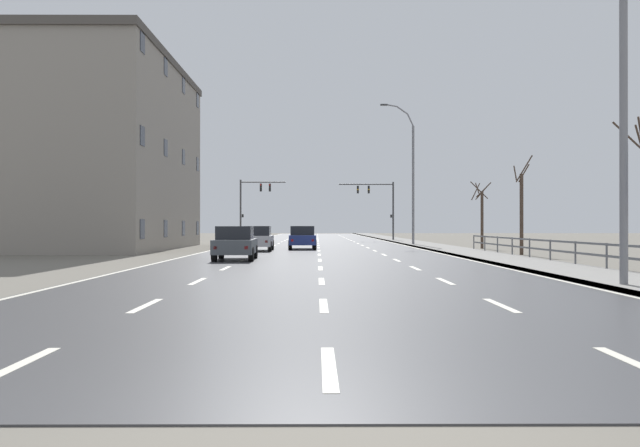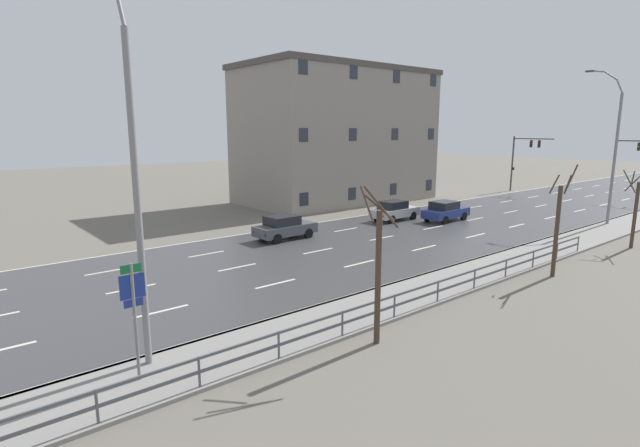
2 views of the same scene
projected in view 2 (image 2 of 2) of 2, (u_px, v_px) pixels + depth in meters
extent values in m
cube|color=#666056|center=(527.00, 209.00, 43.47)|extent=(160.00, 160.00, 0.12)
cube|color=#3D3D3F|center=(584.00, 197.00, 50.95)|extent=(14.00, 120.00, 0.02)
cube|color=beige|center=(108.00, 271.00, 24.15)|extent=(0.16, 2.20, 0.01)
cube|color=beige|center=(207.00, 254.00, 27.52)|extent=(0.16, 2.20, 0.01)
cube|color=beige|center=(284.00, 241.00, 30.89)|extent=(0.16, 2.20, 0.01)
cube|color=beige|center=(346.00, 230.00, 34.26)|extent=(0.16, 2.20, 0.01)
cube|color=beige|center=(397.00, 221.00, 37.63)|extent=(0.16, 2.20, 0.01)
cube|color=beige|center=(439.00, 213.00, 41.00)|extent=(0.16, 2.20, 0.01)
cube|color=beige|center=(475.00, 207.00, 44.36)|extent=(0.16, 2.20, 0.01)
cube|color=beige|center=(506.00, 202.00, 47.73)|extent=(0.16, 2.20, 0.01)
cube|color=beige|center=(533.00, 197.00, 51.10)|extent=(0.16, 2.20, 0.01)
cube|color=beige|center=(557.00, 193.00, 54.47)|extent=(0.16, 2.20, 0.01)
cube|color=beige|center=(578.00, 189.00, 57.84)|extent=(0.16, 2.20, 0.01)
cube|color=beige|center=(596.00, 186.00, 61.21)|extent=(0.16, 2.20, 0.01)
cube|color=beige|center=(613.00, 183.00, 64.58)|extent=(0.16, 2.20, 0.01)
cube|color=beige|center=(628.00, 180.00, 67.94)|extent=(0.16, 2.20, 0.01)
cube|color=beige|center=(131.00, 289.00, 21.50)|extent=(0.16, 2.20, 0.01)
cube|color=beige|center=(237.00, 267.00, 24.87)|extent=(0.16, 2.20, 0.01)
cube|color=beige|center=(318.00, 251.00, 28.24)|extent=(0.16, 2.20, 0.01)
cube|color=beige|center=(382.00, 238.00, 31.61)|extent=(0.16, 2.20, 0.01)
cube|color=beige|center=(433.00, 228.00, 34.97)|extent=(0.16, 2.20, 0.01)
cube|color=beige|center=(475.00, 219.00, 38.34)|extent=(0.16, 2.20, 0.01)
cube|color=beige|center=(511.00, 212.00, 41.71)|extent=(0.16, 2.20, 0.01)
cube|color=beige|center=(541.00, 206.00, 45.08)|extent=(0.16, 2.20, 0.01)
cube|color=beige|center=(567.00, 200.00, 48.45)|extent=(0.16, 2.20, 0.01)
cube|color=beige|center=(589.00, 196.00, 51.82)|extent=(0.16, 2.20, 0.01)
cube|color=beige|center=(609.00, 192.00, 55.19)|extent=(0.16, 2.20, 0.01)
cube|color=beige|center=(627.00, 188.00, 58.55)|extent=(0.16, 2.20, 0.01)
cube|color=beige|center=(161.00, 311.00, 18.85)|extent=(0.16, 2.20, 0.01)
cube|color=beige|center=(276.00, 284.00, 22.22)|extent=(0.16, 2.20, 0.01)
cube|color=beige|center=(360.00, 263.00, 25.58)|extent=(0.16, 2.20, 0.01)
cube|color=beige|center=(424.00, 248.00, 28.95)|extent=(0.16, 2.20, 0.01)
cube|color=beige|center=(475.00, 236.00, 32.32)|extent=(0.16, 2.20, 0.01)
cube|color=beige|center=(517.00, 226.00, 35.69)|extent=(0.16, 2.20, 0.01)
cube|color=beige|center=(551.00, 217.00, 39.06)|extent=(0.16, 2.20, 0.01)
cube|color=beige|center=(580.00, 210.00, 42.43)|extent=(0.16, 2.20, 0.01)
cube|color=beige|center=(605.00, 205.00, 45.80)|extent=(0.16, 2.20, 0.01)
cube|color=beige|center=(626.00, 199.00, 49.17)|extent=(0.16, 2.20, 0.01)
cube|color=beige|center=(522.00, 191.00, 56.14)|extent=(0.16, 120.00, 0.01)
cube|color=#515459|center=(395.00, 296.00, 17.87)|extent=(0.06, 31.41, 0.08)
cube|color=#515459|center=(394.00, 306.00, 17.95)|extent=(0.06, 31.41, 0.08)
cylinder|color=#515459|center=(97.00, 409.00, 11.42)|extent=(0.07, 0.07, 1.00)
cylinder|color=#515459|center=(199.00, 374.00, 13.06)|extent=(0.07, 0.07, 1.00)
cylinder|color=#515459|center=(279.00, 347.00, 14.69)|extent=(0.07, 0.07, 1.00)
cylinder|color=#515459|center=(342.00, 325.00, 16.32)|extent=(0.07, 0.07, 1.00)
cylinder|color=#515459|center=(394.00, 307.00, 17.96)|extent=(0.07, 0.07, 1.00)
cylinder|color=#515459|center=(438.00, 292.00, 19.59)|extent=(0.07, 0.07, 1.00)
cylinder|color=#515459|center=(474.00, 280.00, 21.22)|extent=(0.07, 0.07, 1.00)
cylinder|color=#515459|center=(506.00, 269.00, 22.86)|extent=(0.07, 0.07, 1.00)
cylinder|color=#515459|center=(533.00, 260.00, 24.49)|extent=(0.07, 0.07, 1.00)
cylinder|color=#515459|center=(557.00, 252.00, 26.12)|extent=(0.07, 0.07, 1.00)
cylinder|color=#515459|center=(578.00, 245.00, 27.75)|extent=(0.07, 0.07, 1.00)
cylinder|color=slate|center=(138.00, 208.00, 13.58)|extent=(0.20, 0.20, 9.69)
cylinder|color=slate|center=(120.00, 9.00, 12.72)|extent=(0.53, 0.11, 0.96)
cylinder|color=slate|center=(614.00, 161.00, 35.16)|extent=(0.20, 0.20, 9.59)
cylinder|color=slate|center=(620.00, 86.00, 34.32)|extent=(0.55, 0.11, 1.00)
cylinder|color=slate|center=(611.00, 76.00, 34.67)|extent=(0.93, 0.11, 0.69)
cylinder|color=slate|center=(597.00, 71.00, 35.31)|extent=(1.06, 0.11, 0.29)
cube|color=#333335|center=(590.00, 71.00, 35.70)|extent=(0.56, 0.24, 0.12)
cylinder|color=slate|center=(135.00, 325.00, 13.21)|extent=(0.09, 0.09, 3.49)
cube|color=#146633|center=(131.00, 269.00, 12.92)|extent=(0.03, 0.56, 0.24)
cube|color=navy|center=(132.00, 286.00, 13.02)|extent=(0.03, 0.68, 0.68)
cube|color=white|center=(132.00, 286.00, 13.03)|extent=(0.01, 0.44, 0.22)
cube|color=navy|center=(133.00, 303.00, 13.11)|extent=(0.03, 0.52, 0.22)
cube|color=black|center=(639.00, 147.00, 47.42)|extent=(0.20, 0.28, 0.80)
sphere|color=#2D2D2D|center=(639.00, 144.00, 47.27)|extent=(0.14, 0.14, 0.14)
sphere|color=#F2AD19|center=(638.00, 147.00, 47.32)|extent=(0.14, 0.14, 0.14)
sphere|color=#2D2D2D|center=(638.00, 149.00, 47.37)|extent=(0.14, 0.14, 0.14)
cylinder|color=#38383A|center=(512.00, 164.00, 55.82)|extent=(0.18, 0.18, 6.29)
cylinder|color=#38383A|center=(534.00, 139.00, 53.53)|extent=(4.59, 0.12, 0.12)
cube|color=black|center=(531.00, 144.00, 53.81)|extent=(0.20, 0.28, 0.80)
sphere|color=red|center=(531.00, 141.00, 53.67)|extent=(0.14, 0.14, 0.14)
sphere|color=#2D2D2D|center=(530.00, 144.00, 53.72)|extent=(0.14, 0.14, 0.14)
sphere|color=#2D2D2D|center=(530.00, 146.00, 53.77)|extent=(0.14, 0.14, 0.14)
cube|color=black|center=(539.00, 144.00, 53.11)|extent=(0.20, 0.28, 0.80)
sphere|color=red|center=(539.00, 142.00, 52.97)|extent=(0.14, 0.14, 0.14)
sphere|color=#2D2D2D|center=(538.00, 144.00, 53.02)|extent=(0.14, 0.14, 0.14)
sphere|color=#2D2D2D|center=(538.00, 146.00, 53.07)|extent=(0.14, 0.14, 0.14)
cube|color=black|center=(513.00, 169.00, 55.73)|extent=(0.18, 0.12, 0.32)
cube|color=#B7B7BC|center=(395.00, 212.00, 37.80)|extent=(1.83, 4.13, 0.64)
cube|color=black|center=(393.00, 205.00, 37.53)|extent=(1.59, 2.03, 0.60)
cube|color=slate|center=(401.00, 204.00, 38.13)|extent=(1.41, 0.10, 0.51)
cylinder|color=black|center=(413.00, 216.00, 38.07)|extent=(0.23, 0.66, 0.66)
cylinder|color=black|center=(397.00, 213.00, 39.28)|extent=(0.23, 0.66, 0.66)
cylinder|color=black|center=(392.00, 220.00, 36.45)|extent=(0.23, 0.66, 0.66)
cylinder|color=black|center=(376.00, 217.00, 37.66)|extent=(0.23, 0.66, 0.66)
cube|color=red|center=(371.00, 214.00, 37.00)|extent=(0.16, 0.04, 0.14)
cube|color=red|center=(383.00, 216.00, 36.02)|extent=(0.16, 0.04, 0.14)
cube|color=navy|center=(446.00, 213.00, 37.57)|extent=(1.88, 4.15, 0.64)
cube|color=black|center=(444.00, 205.00, 37.29)|extent=(1.62, 2.05, 0.60)
cube|color=slate|center=(451.00, 204.00, 37.91)|extent=(1.41, 0.12, 0.51)
cylinder|color=black|center=(464.00, 216.00, 37.85)|extent=(0.24, 0.67, 0.66)
cylinder|color=black|center=(446.00, 214.00, 39.05)|extent=(0.24, 0.67, 0.66)
cylinder|color=black|center=(445.00, 220.00, 36.21)|extent=(0.24, 0.67, 0.66)
cylinder|color=black|center=(427.00, 217.00, 37.41)|extent=(0.24, 0.67, 0.66)
cube|color=red|center=(423.00, 215.00, 36.74)|extent=(0.16, 0.04, 0.14)
cube|color=red|center=(437.00, 217.00, 35.77)|extent=(0.16, 0.04, 0.14)
cube|color=#474C51|center=(285.00, 229.00, 31.30)|extent=(1.88, 4.15, 0.64)
cube|color=black|center=(282.00, 220.00, 31.02)|extent=(1.62, 2.05, 0.60)
cube|color=slate|center=(294.00, 219.00, 31.64)|extent=(1.41, 0.12, 0.51)
cylinder|color=black|center=(308.00, 233.00, 31.59)|extent=(0.24, 0.67, 0.66)
cylinder|color=black|center=(293.00, 230.00, 32.79)|extent=(0.24, 0.67, 0.66)
cylinder|color=black|center=(277.00, 239.00, 29.95)|extent=(0.24, 0.67, 0.66)
cylinder|color=black|center=(262.00, 235.00, 31.14)|extent=(0.24, 0.67, 0.66)
cube|color=red|center=(253.00, 232.00, 30.48)|extent=(0.16, 0.04, 0.14)
cube|color=red|center=(265.00, 235.00, 29.50)|extent=(0.16, 0.04, 0.14)
cube|color=gray|center=(337.00, 138.00, 47.64)|extent=(10.34, 18.69, 12.42)
cube|color=#4C4742|center=(337.00, 70.00, 46.41)|extent=(10.55, 19.06, 0.50)
cube|color=#282D38|center=(304.00, 199.00, 39.55)|extent=(0.04, 0.90, 1.10)
cube|color=#282D38|center=(352.00, 194.00, 42.94)|extent=(0.04, 0.90, 1.10)
cube|color=#282D38|center=(393.00, 189.00, 46.32)|extent=(0.04, 0.90, 1.10)
cube|color=#282D38|center=(429.00, 185.00, 49.71)|extent=(0.04, 0.90, 1.10)
cube|color=#282D38|center=(304.00, 135.00, 38.55)|extent=(0.04, 0.90, 1.10)
cube|color=#282D38|center=(353.00, 135.00, 41.94)|extent=(0.04, 0.90, 1.10)
cube|color=#282D38|center=(395.00, 134.00, 45.33)|extent=(0.04, 0.90, 1.10)
cube|color=#282D38|center=(431.00, 134.00, 48.71)|extent=(0.04, 0.90, 1.10)
cube|color=#282D38|center=(303.00, 67.00, 37.56)|extent=(0.04, 0.90, 1.10)
cube|color=#282D38|center=(354.00, 72.00, 40.94)|extent=(0.04, 0.90, 1.10)
cube|color=#282D38|center=(397.00, 77.00, 44.33)|extent=(0.04, 0.90, 1.10)
cube|color=#282D38|center=(433.00, 81.00, 47.72)|extent=(0.04, 0.90, 1.10)
cylinder|color=#423328|center=(378.00, 278.00, 15.67)|extent=(0.20, 0.20, 4.50)
cylinder|color=#423328|center=(367.00, 204.00, 15.03)|extent=(0.92, 0.37, 1.04)
cylinder|color=#423328|center=(381.00, 207.00, 14.68)|extent=(0.73, 0.90, 1.34)
cylinder|color=#423328|center=(380.00, 208.00, 14.75)|extent=(0.69, 0.76, 0.87)
cylinder|color=#423328|center=(557.00, 232.00, 23.00)|extent=(0.20, 0.20, 4.43)
cylinder|color=#423328|center=(568.00, 185.00, 22.55)|extent=(0.50, 0.49, 1.00)
cylinder|color=#423328|center=(571.00, 179.00, 22.55)|extent=(0.78, 0.62, 1.48)
cylinder|color=#423328|center=(554.00, 184.00, 22.85)|extent=(0.14, 0.72, 0.88)
cylinder|color=#423328|center=(635.00, 215.00, 28.68)|extent=(0.20, 0.20, 3.99)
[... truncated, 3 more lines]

